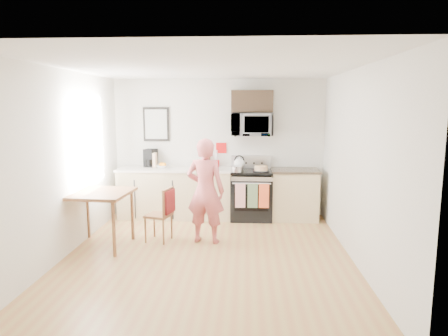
# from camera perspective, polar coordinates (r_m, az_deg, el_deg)

# --- Properties ---
(floor) EXTENTS (4.60, 4.60, 0.00)m
(floor) POSITION_cam_1_polar(r_m,az_deg,el_deg) (5.75, -2.35, -12.55)
(floor) COLOR #A36C3F
(floor) RESTS_ON ground
(back_wall) EXTENTS (4.00, 0.04, 2.60)m
(back_wall) POSITION_cam_1_polar(r_m,az_deg,el_deg) (7.68, -0.77, 2.90)
(back_wall) COLOR silver
(back_wall) RESTS_ON floor
(front_wall) EXTENTS (4.00, 0.04, 2.60)m
(front_wall) POSITION_cam_1_polar(r_m,az_deg,el_deg) (3.17, -6.50, -5.74)
(front_wall) COLOR silver
(front_wall) RESTS_ON floor
(left_wall) EXTENTS (0.04, 4.60, 2.60)m
(left_wall) POSITION_cam_1_polar(r_m,az_deg,el_deg) (5.95, -21.99, 0.51)
(left_wall) COLOR silver
(left_wall) RESTS_ON floor
(right_wall) EXTENTS (0.04, 4.60, 2.60)m
(right_wall) POSITION_cam_1_polar(r_m,az_deg,el_deg) (5.58, 18.46, 0.19)
(right_wall) COLOR silver
(right_wall) RESTS_ON floor
(ceiling) EXTENTS (4.00, 4.60, 0.04)m
(ceiling) POSITION_cam_1_polar(r_m,az_deg,el_deg) (5.37, -2.53, 14.22)
(ceiling) COLOR silver
(ceiling) RESTS_ON back_wall
(window) EXTENTS (0.06, 1.40, 1.50)m
(window) POSITION_cam_1_polar(r_m,az_deg,el_deg) (6.63, -18.92, 3.65)
(window) COLOR white
(window) RESTS_ON left_wall
(cabinet_left) EXTENTS (2.10, 0.60, 0.90)m
(cabinet_left) POSITION_cam_1_polar(r_m,az_deg,el_deg) (7.62, -6.93, -3.68)
(cabinet_left) COLOR tan
(cabinet_left) RESTS_ON floor
(countertop_left) EXTENTS (2.14, 0.64, 0.04)m
(countertop_left) POSITION_cam_1_polar(r_m,az_deg,el_deg) (7.54, -7.00, -0.19)
(countertop_left) COLOR beige
(countertop_left) RESTS_ON cabinet_left
(cabinet_right) EXTENTS (0.84, 0.60, 0.90)m
(cabinet_right) POSITION_cam_1_polar(r_m,az_deg,el_deg) (7.56, 9.99, -3.86)
(cabinet_right) COLOR tan
(cabinet_right) RESTS_ON floor
(countertop_right) EXTENTS (0.88, 0.64, 0.04)m
(countertop_right) POSITION_cam_1_polar(r_m,az_deg,el_deg) (7.47, 10.09, -0.34)
(countertop_right) COLOR black
(countertop_right) RESTS_ON cabinet_right
(range) EXTENTS (0.76, 0.70, 1.16)m
(range) POSITION_cam_1_polar(r_m,az_deg,el_deg) (7.49, 3.90, -3.98)
(range) COLOR black
(range) RESTS_ON floor
(microwave) EXTENTS (0.76, 0.51, 0.42)m
(microwave) POSITION_cam_1_polar(r_m,az_deg,el_deg) (7.41, 4.00, 6.23)
(microwave) COLOR #AEADB2
(microwave) RESTS_ON back_wall
(upper_cabinet) EXTENTS (0.76, 0.35, 0.40)m
(upper_cabinet) POSITION_cam_1_polar(r_m,az_deg,el_deg) (7.45, 4.03, 9.48)
(upper_cabinet) COLOR black
(upper_cabinet) RESTS_ON back_wall
(wall_art) EXTENTS (0.50, 0.04, 0.65)m
(wall_art) POSITION_cam_1_polar(r_m,az_deg,el_deg) (7.80, -9.66, 6.18)
(wall_art) COLOR black
(wall_art) RESTS_ON back_wall
(wall_trivet) EXTENTS (0.20, 0.02, 0.20)m
(wall_trivet) POSITION_cam_1_polar(r_m,az_deg,el_deg) (7.67, -0.40, 2.89)
(wall_trivet) COLOR red
(wall_trivet) RESTS_ON back_wall
(person) EXTENTS (0.65, 0.48, 1.62)m
(person) POSITION_cam_1_polar(r_m,az_deg,el_deg) (6.11, -2.67, -3.29)
(person) COLOR #B63732
(person) RESTS_ON floor
(dining_table) EXTENTS (0.89, 0.89, 0.84)m
(dining_table) POSITION_cam_1_polar(r_m,az_deg,el_deg) (6.21, -17.45, -4.15)
(dining_table) COLOR brown
(dining_table) RESTS_ON floor
(chair) EXTENTS (0.47, 0.43, 0.85)m
(chair) POSITION_cam_1_polar(r_m,az_deg,el_deg) (6.26, -8.38, -5.58)
(chair) COLOR brown
(chair) RESTS_ON floor
(knife_block) EXTENTS (0.10, 0.13, 0.19)m
(knife_block) POSITION_cam_1_polar(r_m,az_deg,el_deg) (7.65, -2.37, 0.88)
(knife_block) COLOR brown
(knife_block) RESTS_ON countertop_left
(utensil_crock) EXTENTS (0.11, 0.11, 0.33)m
(utensil_crock) POSITION_cam_1_polar(r_m,az_deg,el_deg) (7.60, -1.08, 1.10)
(utensil_crock) COLOR red
(utensil_crock) RESTS_ON countertop_left
(fruit_bowl) EXTENTS (0.24, 0.24, 0.10)m
(fruit_bowl) POSITION_cam_1_polar(r_m,az_deg,el_deg) (7.61, -8.81, 0.33)
(fruit_bowl) COLOR white
(fruit_bowl) RESTS_ON countertop_left
(milk_carton) EXTENTS (0.12, 0.12, 0.28)m
(milk_carton) POSITION_cam_1_polar(r_m,az_deg,el_deg) (7.71, -10.00, 1.14)
(milk_carton) COLOR tan
(milk_carton) RESTS_ON countertop_left
(coffee_maker) EXTENTS (0.25, 0.31, 0.34)m
(coffee_maker) POSITION_cam_1_polar(r_m,az_deg,el_deg) (7.79, -10.46, 1.36)
(coffee_maker) COLOR black
(coffee_maker) RESTS_ON countertop_left
(bread_bag) EXTENTS (0.34, 0.18, 0.12)m
(bread_bag) POSITION_cam_1_polar(r_m,az_deg,el_deg) (7.25, -3.03, 0.15)
(bread_bag) COLOR #DDB874
(bread_bag) RESTS_ON countertop_left
(cake) EXTENTS (0.29, 0.29, 0.10)m
(cake) POSITION_cam_1_polar(r_m,az_deg,el_deg) (7.26, 5.33, -0.09)
(cake) COLOR black
(cake) RESTS_ON range
(kettle) EXTENTS (0.21, 0.21, 0.26)m
(kettle) POSITION_cam_1_polar(r_m,az_deg,el_deg) (7.44, 2.19, 0.67)
(kettle) COLOR white
(kettle) RESTS_ON range
(pot) EXTENTS (0.21, 0.35, 0.10)m
(pot) POSITION_cam_1_polar(r_m,az_deg,el_deg) (7.17, 1.86, -0.13)
(pot) COLOR #AEADB2
(pot) RESTS_ON range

